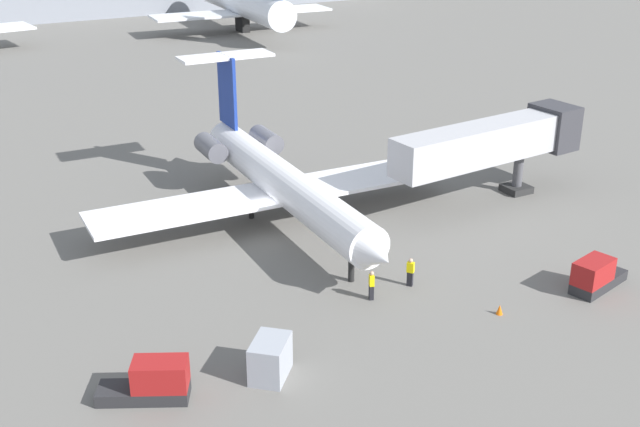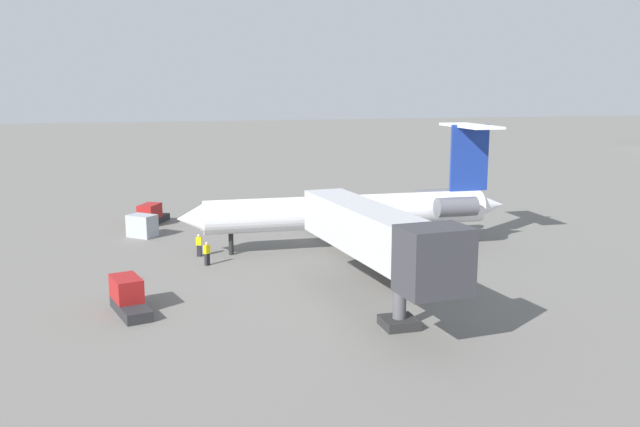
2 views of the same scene
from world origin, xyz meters
name	(u,v)px [view 1 (image 1 of 2)]	position (x,y,z in m)	size (l,w,h in m)	color
ground_plane	(266,235)	(0.00, 0.00, -0.05)	(400.00, 400.00, 0.10)	#66635E
regional_jet	(279,178)	(1.85, 1.84, 2.97)	(25.35, 26.26, 9.43)	white
jet_bridge	(499,141)	(17.01, -2.13, 4.33)	(15.83, 4.28, 6.01)	#ADADB2
ground_crew_marshaller	(371,285)	(1.39, -10.52, 0.86)	(0.39, 0.47, 1.69)	black
ground_crew_loader	(410,272)	(4.13, -10.23, 0.86)	(0.45, 0.48, 1.69)	black
baggage_tug_lead	(153,382)	(-11.77, -13.56, 0.84)	(4.20, 3.06, 1.90)	#262628
baggage_tug_trailing	(596,276)	(12.89, -15.53, 0.84)	(4.22, 2.34, 1.90)	#262628
cargo_container_uld	(270,358)	(-6.53, -14.47, 0.94)	(2.63, 2.69, 1.87)	#999EA8
traffic_cone_near	(500,310)	(6.45, -15.13, 0.28)	(0.36, 0.36, 0.55)	orange
parked_airliner_west_mid	(242,2)	(28.38, 68.78, 4.39)	(27.37, 32.38, 13.57)	silver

